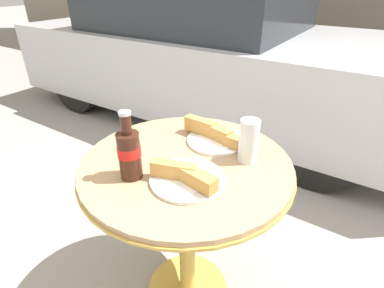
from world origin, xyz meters
TOP-DOWN VIEW (x-y plane):
  - bistro_table at (0.00, 0.00)m, footprint 0.76×0.76m
  - cola_bottle_left at (-0.10, -0.17)m, footprint 0.07×0.07m
  - drinking_glass at (0.18, 0.12)m, footprint 0.07×0.07m
  - lunch_plate_near at (0.02, 0.18)m, footprint 0.31×0.23m
  - lunch_plate_far at (0.07, -0.10)m, footprint 0.24×0.24m
  - parked_car at (-1.00, 1.92)m, footprint 3.93×1.70m

SIDE VIEW (x-z plane):
  - bistro_table at x=0.00m, z-range 0.21..0.94m
  - parked_car at x=-1.00m, z-range -0.03..1.25m
  - lunch_plate_far at x=0.07m, z-range 0.71..0.77m
  - lunch_plate_near at x=0.02m, z-range 0.71..0.78m
  - drinking_glass at x=0.18m, z-range 0.71..0.87m
  - cola_bottle_left at x=-0.10m, z-range 0.70..0.93m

